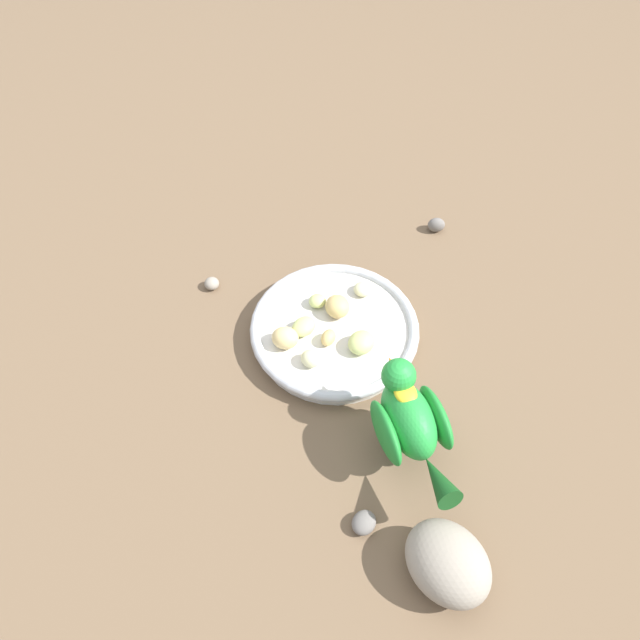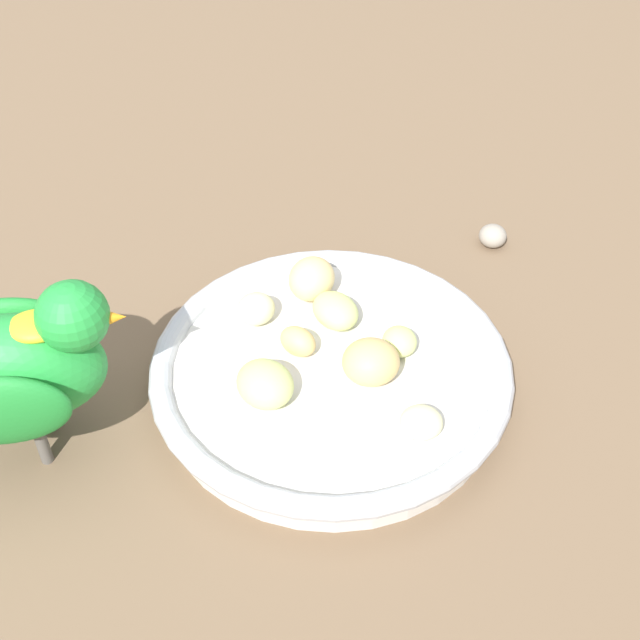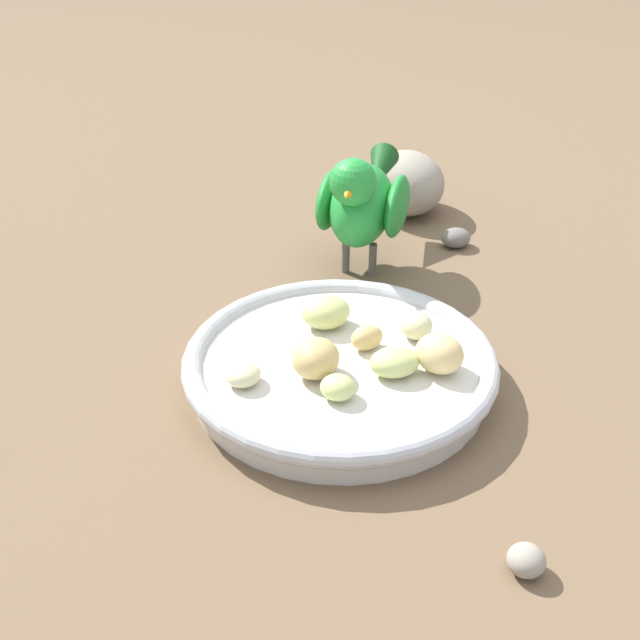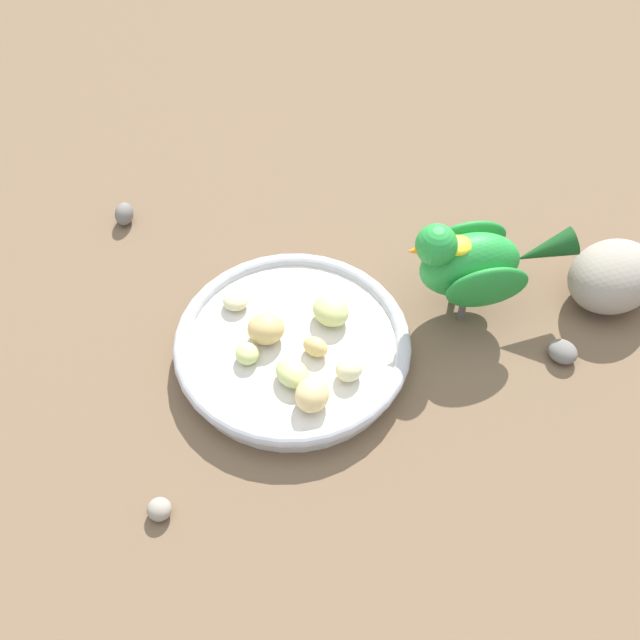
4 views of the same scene
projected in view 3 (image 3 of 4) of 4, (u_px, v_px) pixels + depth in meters
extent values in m
plane|color=brown|center=(362.00, 380.00, 0.61)|extent=(4.00, 4.00, 0.00)
cylinder|color=beige|center=(340.00, 372.00, 0.60)|extent=(0.23, 0.23, 0.02)
torus|color=#B7BABF|center=(340.00, 359.00, 0.60)|extent=(0.24, 0.24, 0.02)
ellipsoid|color=tan|center=(316.00, 358.00, 0.57)|extent=(0.04, 0.04, 0.03)
ellipsoid|color=#C6D17A|center=(326.00, 312.00, 0.63)|extent=(0.05, 0.05, 0.03)
ellipsoid|color=#C6D17A|center=(337.00, 387.00, 0.55)|extent=(0.03, 0.03, 0.02)
ellipsoid|color=#C6D17A|center=(395.00, 362.00, 0.57)|extent=(0.04, 0.05, 0.02)
ellipsoid|color=#E5C67F|center=(439.00, 356.00, 0.57)|extent=(0.04, 0.05, 0.03)
ellipsoid|color=tan|center=(363.00, 337.00, 0.61)|extent=(0.03, 0.03, 0.02)
ellipsoid|color=beige|center=(416.00, 325.00, 0.62)|extent=(0.04, 0.04, 0.02)
ellipsoid|color=beige|center=(243.00, 374.00, 0.57)|extent=(0.03, 0.03, 0.02)
cylinder|color=#59544C|center=(373.00, 260.00, 0.76)|extent=(0.01, 0.01, 0.03)
cylinder|color=#59544C|center=(346.00, 256.00, 0.76)|extent=(0.01, 0.01, 0.03)
ellipsoid|color=green|center=(362.00, 205.00, 0.74)|extent=(0.11, 0.07, 0.07)
ellipsoid|color=#1E7F2D|center=(397.00, 206.00, 0.73)|extent=(0.09, 0.03, 0.05)
ellipsoid|color=#1E7F2D|center=(330.00, 199.00, 0.75)|extent=(0.09, 0.03, 0.05)
cone|color=#144719|center=(379.00, 172.00, 0.80)|extent=(0.07, 0.04, 0.05)
sphere|color=green|center=(353.00, 182.00, 0.68)|extent=(0.05, 0.05, 0.04)
cone|color=orange|center=(348.00, 194.00, 0.67)|extent=(0.02, 0.02, 0.02)
ellipsoid|color=yellow|center=(358.00, 179.00, 0.70)|extent=(0.04, 0.03, 0.01)
ellipsoid|color=gray|center=(407.00, 183.00, 0.88)|extent=(0.13, 0.12, 0.07)
ellipsoid|color=slate|center=(456.00, 238.00, 0.81)|extent=(0.04, 0.04, 0.02)
ellipsoid|color=gray|center=(526.00, 560.00, 0.45)|extent=(0.03, 0.03, 0.02)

